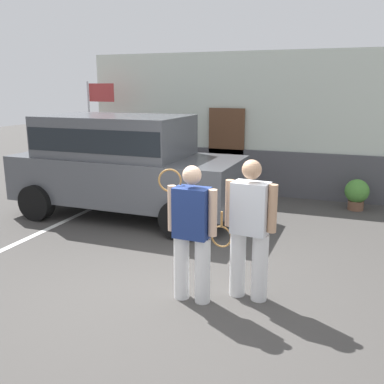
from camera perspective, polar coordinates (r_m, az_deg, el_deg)
ground_plane at (r=5.79m, az=-2.29°, el=-13.02°), size 40.00×40.00×0.00m
parking_stripe_0 at (r=8.56m, az=-18.63°, el=-4.70°), size 0.12×4.40×0.01m
house_frontage at (r=10.75m, az=9.49°, el=8.28°), size 9.13×0.40×3.43m
parked_suv at (r=8.90m, az=-9.20°, el=4.13°), size 4.63×2.22×2.05m
tennis_player_man at (r=5.25m, az=-0.05°, el=-5.29°), size 0.77×0.28×1.71m
tennis_player_woman at (r=5.35m, az=7.61°, el=-4.81°), size 0.90×0.33×1.77m
potted_plant_by_porch at (r=9.96m, az=20.97°, el=-0.13°), size 0.51×0.51×0.67m
flag_pole at (r=11.52m, az=-12.63°, el=9.98°), size 0.80×0.08×2.74m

